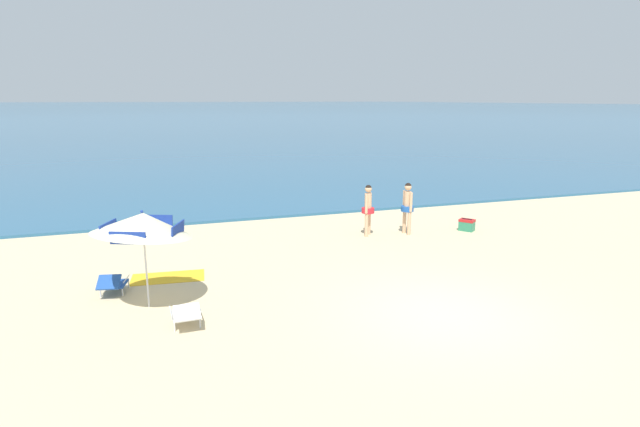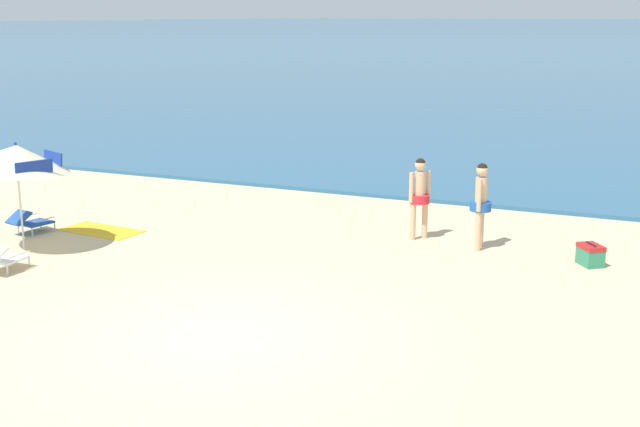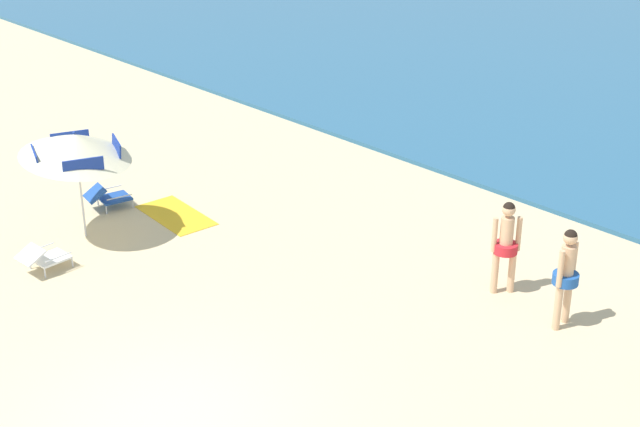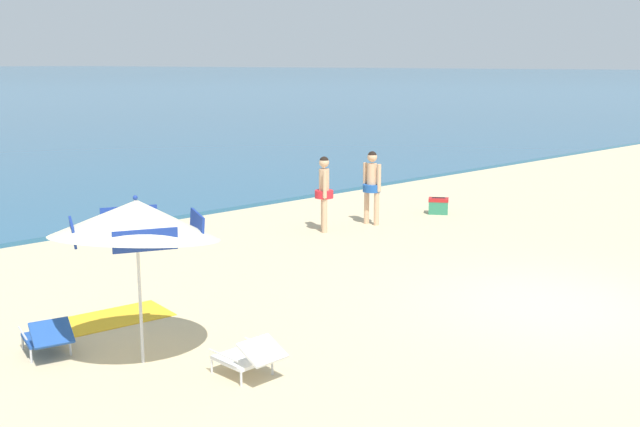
# 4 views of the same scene
# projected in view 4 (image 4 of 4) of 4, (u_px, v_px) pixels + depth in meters

# --- Properties ---
(ground_plane) EXTENTS (800.00, 800.00, 0.00)m
(ground_plane) POSITION_uv_depth(u_px,v_px,m) (554.00, 305.00, 11.91)
(ground_plane) COLOR #D1BA8E
(beach_umbrella_striped_main) EXTENTS (2.87, 2.85, 2.24)m
(beach_umbrella_striped_main) POSITION_uv_depth(u_px,v_px,m) (136.00, 219.00, 9.28)
(beach_umbrella_striped_main) COLOR silver
(beach_umbrella_striped_main) RESTS_ON ground
(lounge_chair_under_umbrella) EXTENTS (0.60, 0.90, 0.52)m
(lounge_chair_under_umbrella) POSITION_uv_depth(u_px,v_px,m) (249.00, 356.00, 9.14)
(lounge_chair_under_umbrella) COLOR white
(lounge_chair_under_umbrella) RESTS_ON ground
(lounge_chair_beside_umbrella) EXTENTS (0.71, 0.98, 0.52)m
(lounge_chair_beside_umbrella) POSITION_uv_depth(u_px,v_px,m) (48.00, 336.00, 9.81)
(lounge_chair_beside_umbrella) COLOR #1E4799
(lounge_chair_beside_umbrella) RESTS_ON ground
(person_standing_near_shore) EXTENTS (0.42, 0.52, 1.74)m
(person_standing_near_shore) POSITION_uv_depth(u_px,v_px,m) (372.00, 182.00, 17.70)
(person_standing_near_shore) COLOR #D8A87F
(person_standing_near_shore) RESTS_ON ground
(person_standing_beside) EXTENTS (0.42, 0.42, 1.70)m
(person_standing_beside) POSITION_uv_depth(u_px,v_px,m) (324.00, 188.00, 16.97)
(person_standing_beside) COLOR #D8A87F
(person_standing_beside) RESTS_ON ground
(cooler_box) EXTENTS (0.58, 0.61, 0.43)m
(cooler_box) POSITION_uv_depth(u_px,v_px,m) (438.00, 206.00, 19.10)
(cooler_box) COLOR #2D7F5B
(cooler_box) RESTS_ON ground
(beach_towel) EXTENTS (1.88, 1.08, 0.01)m
(beach_towel) POSITION_uv_depth(u_px,v_px,m) (108.00, 319.00, 11.26)
(beach_towel) COLOR gold
(beach_towel) RESTS_ON ground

